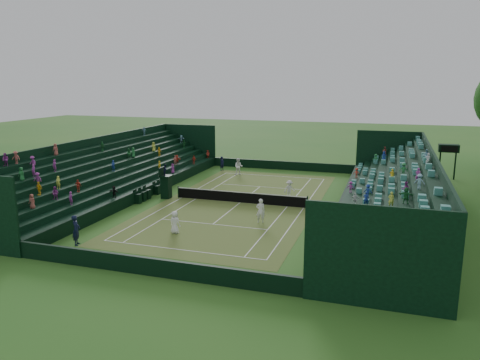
{
  "coord_description": "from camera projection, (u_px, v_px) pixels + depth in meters",
  "views": [
    {
      "loc": [
        11.94,
        -36.76,
        10.33
      ],
      "look_at": [
        0.0,
        0.0,
        2.0
      ],
      "focal_mm": 35.0,
      "sensor_mm": 36.0,
      "label": 1
    }
  ],
  "objects": [
    {
      "name": "player_near_west",
      "position": [
        175.0,
        222.0,
        31.88
      ],
      "size": [
        0.86,
        0.65,
        1.58
      ],
      "primitive_type": "imported",
      "rotation": [
        0.0,
        0.0,
        2.93
      ],
      "color": "white",
      "rests_on": "ground"
    },
    {
      "name": "north_grandstand",
      "position": [
        397.0,
        196.0,
        35.81
      ],
      "size": [
        6.6,
        32.0,
        4.9
      ],
      "color": "black",
      "rests_on": "ground"
    },
    {
      "name": "tennis_net",
      "position": [
        240.0,
        197.0,
        39.85
      ],
      "size": [
        11.67,
        0.1,
        1.06
      ],
      "color": "black",
      "rests_on": "ground"
    },
    {
      "name": "line_judge_south",
      "position": [
        76.0,
        230.0,
        29.65
      ],
      "size": [
        0.72,
        0.84,
        1.95
      ],
      "primitive_type": "imported",
      "rotation": [
        0.0,
        0.0,
        1.99
      ],
      "color": "black",
      "rests_on": "ground"
    },
    {
      "name": "perimeter_wall_east",
      "position": [
        341.0,
        205.0,
        37.29
      ],
      "size": [
        0.2,
        31.77,
        1.0
      ],
      "primitive_type": "cube",
      "color": "black",
      "rests_on": "ground"
    },
    {
      "name": "perimeter_wall_west",
      "position": [
        151.0,
        190.0,
        42.41
      ],
      "size": [
        0.2,
        31.77,
        1.0
      ],
      "primitive_type": "cube",
      "color": "black",
      "rests_on": "ground"
    },
    {
      "name": "courtside_chairs",
      "position": [
        152.0,
        192.0,
        42.04
      ],
      "size": [
        0.55,
        5.52,
        1.2
      ],
      "color": "black",
      "rests_on": "ground"
    },
    {
      "name": "player_far_east",
      "position": [
        289.0,
        189.0,
        41.43
      ],
      "size": [
        1.19,
        1.1,
        1.6
      ],
      "primitive_type": "imported",
      "rotation": [
        0.0,
        0.0,
        0.64
      ],
      "color": "white",
      "rests_on": "ground"
    },
    {
      "name": "south_grandstand",
      "position": [
        111.0,
        176.0,
        43.46
      ],
      "size": [
        6.6,
        32.0,
        4.9
      ],
      "color": "black",
      "rests_on": "ground"
    },
    {
      "name": "umpire_chair",
      "position": [
        166.0,
        184.0,
        41.26
      ],
      "size": [
        0.98,
        0.98,
        3.07
      ],
      "color": "black",
      "rests_on": "ground"
    },
    {
      "name": "perimeter_wall_south",
      "position": [
        149.0,
        266.0,
        25.08
      ],
      "size": [
        17.17,
        0.2,
        1.0
      ],
      "primitive_type": "cube",
      "color": "black",
      "rests_on": "ground"
    },
    {
      "name": "player_far_west",
      "position": [
        239.0,
        167.0,
        51.38
      ],
      "size": [
        1.02,
        0.86,
        1.88
      ],
      "primitive_type": "imported",
      "rotation": [
        0.0,
        0.0,
        0.17
      ],
      "color": "white",
      "rests_on": "ground"
    },
    {
      "name": "ground",
      "position": [
        240.0,
        203.0,
        39.96
      ],
      "size": [
        160.0,
        160.0,
        0.0
      ],
      "primitive_type": "plane",
      "color": "#2A6520",
      "rests_on": "ground"
    },
    {
      "name": "player_near_east",
      "position": [
        261.0,
        211.0,
        34.26
      ],
      "size": [
        0.75,
        0.59,
        1.82
      ],
      "primitive_type": "imported",
      "rotation": [
        0.0,
        0.0,
        3.4
      ],
      "color": "white",
      "rests_on": "ground"
    },
    {
      "name": "line_judge_north",
      "position": [
        222.0,
        164.0,
        53.96
      ],
      "size": [
        0.61,
        0.71,
        1.65
      ],
      "primitive_type": "imported",
      "rotation": [
        0.0,
        0.0,
        1.15
      ],
      "color": "black",
      "rests_on": "ground"
    },
    {
      "name": "scoreboard_tower",
      "position": [
        449.0,
        150.0,
        48.82
      ],
      "size": [
        2.0,
        1.0,
        3.7
      ],
      "color": "black",
      "rests_on": "ground"
    },
    {
      "name": "perimeter_wall_north",
      "position": [
        282.0,
        165.0,
        54.62
      ],
      "size": [
        17.17,
        0.2,
        1.0
      ],
      "primitive_type": "cube",
      "color": "black",
      "rests_on": "ground"
    },
    {
      "name": "court_surface",
      "position": [
        240.0,
        203.0,
        39.96
      ],
      "size": [
        12.97,
        26.77,
        0.01
      ],
      "primitive_type": "cube",
      "color": "#427426",
      "rests_on": "ground"
    }
  ]
}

